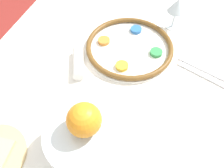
% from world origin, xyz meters
% --- Properties ---
extents(ground_plane, '(8.00, 8.00, 0.00)m').
position_xyz_m(ground_plane, '(0.00, 0.00, 0.00)').
color(ground_plane, maroon).
extents(dining_table, '(1.59, 1.08, 0.73)m').
position_xyz_m(dining_table, '(0.00, 0.00, 0.37)').
color(dining_table, white).
rests_on(dining_table, ground_plane).
extents(seder_plate, '(0.34, 0.34, 0.03)m').
position_xyz_m(seder_plate, '(-0.26, -0.01, 0.75)').
color(seder_plate, white).
rests_on(seder_plate, dining_table).
extents(wine_glass, '(0.07, 0.07, 0.14)m').
position_xyz_m(wine_glass, '(-0.45, 0.13, 0.84)').
color(wine_glass, silver).
rests_on(wine_glass, dining_table).
extents(fruit_stand, '(0.21, 0.21, 0.11)m').
position_xyz_m(fruit_stand, '(0.17, -0.02, 0.82)').
color(fruit_stand, silver).
rests_on(fruit_stand, dining_table).
extents(orange_fruit, '(0.09, 0.09, 0.09)m').
position_xyz_m(orange_fruit, '(0.15, -0.02, 0.89)').
color(orange_fruit, orange).
rests_on(orange_fruit, fruit_stand).
extents(napkin_roll, '(0.14, 0.09, 0.04)m').
position_xyz_m(napkin_roll, '(-0.12, -0.17, 0.75)').
color(napkin_roll, white).
rests_on(napkin_roll, dining_table).
extents(fork_left, '(0.08, 0.19, 0.01)m').
position_xyz_m(fork_left, '(-0.24, 0.28, 0.74)').
color(fork_left, silver).
rests_on(fork_left, dining_table).
extents(fork_right, '(0.08, 0.19, 0.01)m').
position_xyz_m(fork_right, '(-0.21, 0.28, 0.74)').
color(fork_right, silver).
rests_on(fork_right, dining_table).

